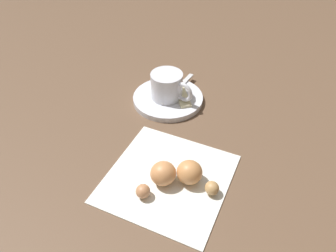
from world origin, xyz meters
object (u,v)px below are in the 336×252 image
object	(u,v)px
espresso_cup	(168,86)
croissant	(177,175)
napkin	(168,178)
teaspoon	(172,94)
saucer	(168,99)
sugar_packet	(182,96)

from	to	relation	value
espresso_cup	croissant	distance (m)	0.21
espresso_cup	napkin	size ratio (longest dim) A/B	0.48
teaspoon	croissant	size ratio (longest dim) A/B	1.07
saucer	croissant	bearing A→B (deg)	-155.49
teaspoon	sugar_packet	bearing A→B (deg)	-92.02
espresso_cup	saucer	bearing A→B (deg)	-2.88
teaspoon	napkin	xyz separation A→B (m)	(-0.20, -0.07, -0.01)
saucer	croissant	xyz separation A→B (m)	(-0.20, -0.09, 0.02)
espresso_cup	sugar_packet	size ratio (longest dim) A/B	1.27
espresso_cup	napkin	bearing A→B (deg)	-158.65
espresso_cup	croissant	bearing A→B (deg)	-155.22
saucer	napkin	world-z (taller)	saucer
espresso_cup	croissant	world-z (taller)	espresso_cup
saucer	teaspoon	xyz separation A→B (m)	(0.01, -0.01, 0.01)
napkin	croissant	distance (m)	0.03
saucer	croissant	distance (m)	0.22
teaspoon	croissant	bearing A→B (deg)	-157.79
saucer	sugar_packet	xyz separation A→B (m)	(0.01, -0.03, 0.01)
saucer	croissant	size ratio (longest dim) A/B	1.18
saucer	napkin	distance (m)	0.20
saucer	napkin	bearing A→B (deg)	-158.90
napkin	croissant	world-z (taller)	croissant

